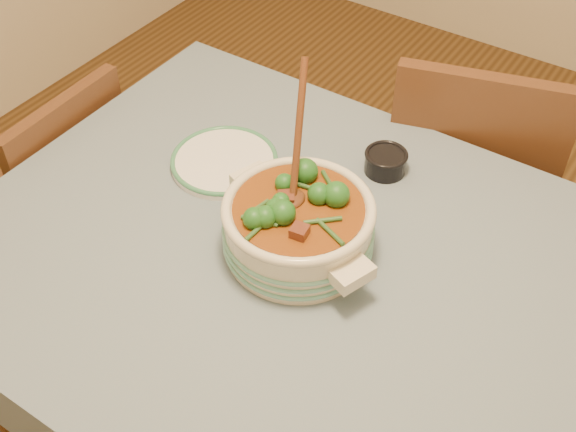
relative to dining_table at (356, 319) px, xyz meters
The scene contains 6 objects.
dining_table is the anchor object (origin of this frame).
stew_casserole 0.23m from the dining_table, behind, with size 0.38×0.38×0.36m.
white_plate 0.48m from the dining_table, 161.01° to the left, with size 0.30×0.30×0.02m.
condiment_bowl 0.38m from the dining_table, 110.42° to the left, with size 0.11×0.11×0.05m.
chair_far 0.71m from the dining_table, 92.74° to the left, with size 0.53×0.53×0.92m.
chair_left 1.00m from the dining_table, behind, with size 0.39×0.39×0.82m.
Camera 1 is at (0.38, -0.82, 1.84)m, focal length 45.00 mm.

